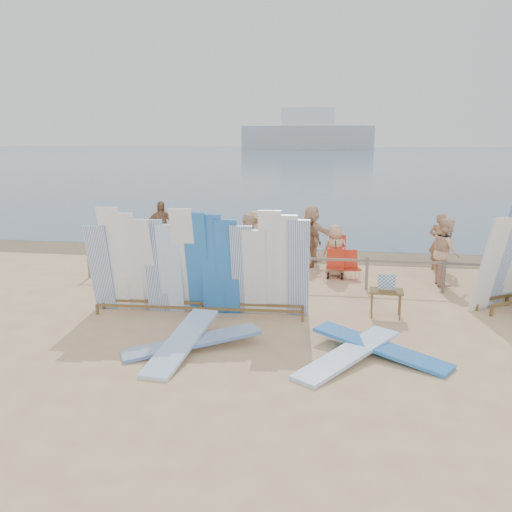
% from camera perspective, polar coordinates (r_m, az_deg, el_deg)
% --- Properties ---
extents(ground, '(160.00, 160.00, 0.00)m').
position_cam_1_polar(ground, '(12.24, 2.53, -6.89)').
color(ground, '#D9AD7D').
rests_on(ground, ground).
extents(ocean, '(320.00, 240.00, 0.02)m').
position_cam_1_polar(ocean, '(139.54, 8.90, 10.53)').
color(ocean, '#405872').
rests_on(ocean, ground).
extents(wet_sand_strip, '(40.00, 2.60, 0.01)m').
position_cam_1_polar(wet_sand_strip, '(19.15, 5.09, 0.15)').
color(wet_sand_strip, brown).
rests_on(wet_sand_strip, ground).
extents(distant_ship, '(45.00, 8.00, 14.00)m').
position_cam_1_polar(distant_ship, '(191.95, 5.45, 12.66)').
color(distant_ship, '#999EA3').
rests_on(distant_ship, ocean).
extents(fence, '(12.08, 0.08, 0.90)m').
position_cam_1_polar(fence, '(14.93, 3.92, -0.84)').
color(fence, '#766759').
rests_on(fence, ground).
extents(main_surfboard_rack, '(5.12, 0.95, 2.54)m').
position_cam_1_polar(main_surfboard_rack, '(12.40, -6.05, -1.16)').
color(main_surfboard_rack, brown).
rests_on(main_surfboard_rack, ground).
extents(vendor_table, '(0.77, 0.56, 1.01)m').
position_cam_1_polar(vendor_table, '(12.80, 13.50, -4.79)').
color(vendor_table, brown).
rests_on(vendor_table, ground).
extents(flat_board_a, '(0.81, 2.73, 0.42)m').
position_cam_1_polar(flat_board_a, '(10.70, -7.76, -9.90)').
color(flat_board_a, '#97BFF1').
rests_on(flat_board_a, ground).
extents(flat_board_d, '(2.62, 1.83, 0.31)m').
position_cam_1_polar(flat_board_d, '(10.70, 12.92, -10.11)').
color(flat_board_d, blue).
rests_on(flat_board_d, ground).
extents(flat_board_e, '(2.62, 1.83, 0.30)m').
position_cam_1_polar(flat_board_e, '(10.77, -6.76, -9.72)').
color(flat_board_e, white).
rests_on(flat_board_e, ground).
extents(flat_board_b, '(2.00, 2.53, 0.28)m').
position_cam_1_polar(flat_board_b, '(10.30, 9.64, -10.86)').
color(flat_board_b, '#97BFF1').
rests_on(flat_board_b, ground).
extents(beach_chair_left, '(0.57, 0.59, 0.82)m').
position_cam_1_polar(beach_chair_left, '(15.49, 3.77, -1.85)').
color(beach_chair_left, red).
rests_on(beach_chair_left, ground).
extents(beach_chair_right, '(0.63, 0.65, 0.81)m').
position_cam_1_polar(beach_chair_right, '(16.07, 9.89, -1.50)').
color(beach_chair_right, red).
rests_on(beach_chair_right, ground).
extents(stroller, '(0.64, 0.89, 1.19)m').
position_cam_1_polar(stroller, '(16.15, 8.44, -0.49)').
color(stroller, red).
rests_on(stroller, ground).
extents(beachgoer_8, '(0.48, 0.93, 1.88)m').
position_cam_1_polar(beachgoer_8, '(15.91, 19.36, 0.43)').
color(beachgoer_8, beige).
rests_on(beachgoer_8, ground).
extents(beachgoer_4, '(1.00, 0.92, 1.62)m').
position_cam_1_polar(beachgoer_4, '(17.20, 5.61, 1.50)').
color(beachgoer_4, '#8C6042').
rests_on(beachgoer_4, ground).
extents(beachgoer_extra_1, '(1.20, 0.79, 1.89)m').
position_cam_1_polar(beachgoer_extra_1, '(19.25, -9.97, 2.93)').
color(beachgoer_extra_1, '#8C6042').
rests_on(beachgoer_extra_1, ground).
extents(beachgoer_2, '(0.87, 0.98, 1.85)m').
position_cam_1_polar(beachgoer_2, '(16.02, -0.63, 1.17)').
color(beachgoer_2, beige).
rests_on(beachgoer_2, ground).
extents(beachgoer_3, '(0.90, 1.12, 1.62)m').
position_cam_1_polar(beachgoer_3, '(18.46, -0.15, 2.29)').
color(beachgoer_3, tan).
rests_on(beachgoer_3, ground).
extents(beachgoer_5, '(1.75, 1.39, 1.85)m').
position_cam_1_polar(beachgoer_5, '(18.07, 5.87, 2.39)').
color(beachgoer_5, beige).
rests_on(beachgoer_5, ground).
extents(beachgoer_6, '(0.81, 0.49, 1.55)m').
position_cam_1_polar(beachgoer_6, '(16.12, 8.34, 0.57)').
color(beachgoer_6, tan).
rests_on(beachgoer_6, ground).
extents(beachgoer_7, '(0.74, 0.58, 1.78)m').
position_cam_1_polar(beachgoer_7, '(17.62, 18.75, 1.42)').
color(beachgoer_7, '#8C6042').
rests_on(beachgoer_7, ground).
extents(beachgoer_0, '(0.57, 0.94, 1.81)m').
position_cam_1_polar(beachgoer_0, '(16.83, -7.74, 1.53)').
color(beachgoer_0, tan).
rests_on(beachgoer_0, ground).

